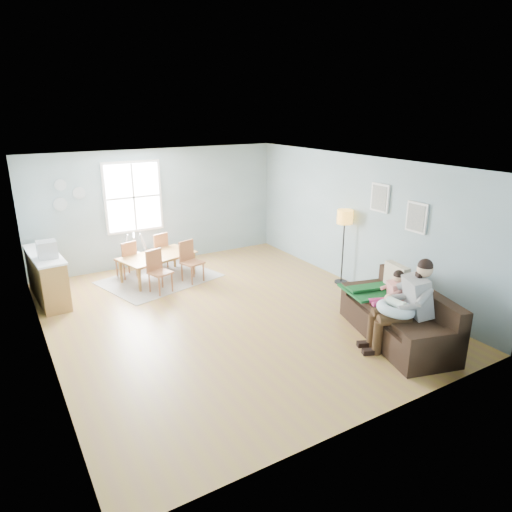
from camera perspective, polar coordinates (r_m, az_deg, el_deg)
room at (r=7.68m, az=-3.77°, el=9.31°), size 8.40×9.40×3.90m
window at (r=10.79m, az=-15.09°, el=7.13°), size 1.32×0.08×1.62m
pictures at (r=8.76m, az=17.27°, el=5.84°), size 0.05×1.34×0.74m
wall_plates at (r=10.48m, az=-22.60°, el=7.06°), size 0.67×0.02×0.66m
sofa at (r=7.79m, az=17.56°, el=-7.67°), size 1.51×2.37×0.89m
green_throw at (r=8.22m, az=14.55°, el=-4.11°), size 1.16×1.03×0.04m
beige_pillow at (r=8.17m, az=17.13°, el=-2.73°), size 0.22×0.52×0.51m
father at (r=7.30m, az=18.27°, el=-5.53°), size 1.11×0.79×1.46m
nursing_pillow at (r=7.25m, az=17.08°, el=-6.34°), size 0.68×0.67×0.24m
infant at (r=7.24m, az=16.95°, el=-5.57°), size 0.15×0.40×0.15m
toddler at (r=7.74m, az=16.55°, el=-4.24°), size 0.59×0.43×0.87m
floor_lamp at (r=9.59m, az=11.01°, el=4.06°), size 0.32×0.32×1.59m
storage_cube at (r=7.59m, az=18.57°, el=-9.23°), size 0.45×0.41×0.46m
rug at (r=10.23m, az=-11.93°, el=-2.81°), size 2.68×2.30×0.01m
dining_table at (r=10.14m, az=-12.03°, el=-1.40°), size 1.73×1.25×0.55m
chair_sw at (r=9.40m, az=-12.21°, el=-1.55°), size 0.50×0.50×0.87m
chair_se at (r=9.86m, az=-8.28°, el=-0.35°), size 0.50×0.50×0.89m
chair_nw at (r=10.33m, az=-15.78°, el=-0.18°), size 0.47×0.47×0.84m
chair_ne at (r=10.74m, az=-12.04°, el=0.89°), size 0.48×0.48×0.86m
counter at (r=9.68m, az=-24.66°, el=-2.34°), size 0.61×1.73×0.95m
monitor at (r=9.19m, az=-24.71°, el=0.75°), size 0.34×0.32×0.32m
baby_swing at (r=10.71m, az=-14.84°, el=0.07°), size 1.04×1.05×0.86m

